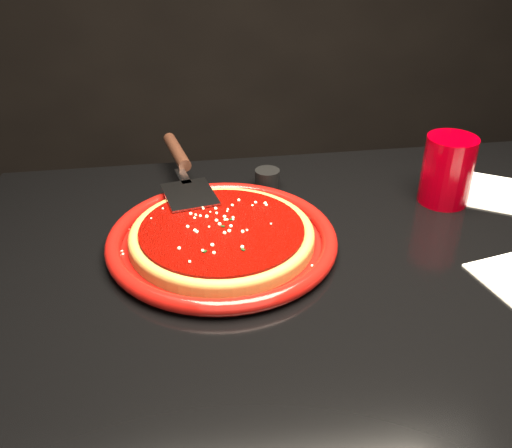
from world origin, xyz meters
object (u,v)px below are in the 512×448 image
at_px(ramekin, 267,179).
at_px(plate, 222,240).
at_px(cup, 447,170).
at_px(pizza_server, 184,168).
at_px(table, 326,419).

bearing_deg(ramekin, plate, -118.59).
relative_size(plate, cup, 2.96).
distance_m(pizza_server, cup, 0.48).
bearing_deg(plate, cup, 12.65).
bearing_deg(plate, pizza_server, 103.85).
relative_size(plate, pizza_server, 1.04).
distance_m(plate, ramekin, 0.22).
relative_size(table, pizza_server, 3.36).
height_order(cup, ramekin, cup).
xyz_separation_m(table, pizza_server, (-0.23, 0.27, 0.42)).
bearing_deg(table, plate, 161.81).
xyz_separation_m(plate, pizza_server, (-0.05, 0.21, 0.03)).
height_order(pizza_server, cup, cup).
bearing_deg(table, ramekin, 106.35).
bearing_deg(cup, pizza_server, 166.59).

